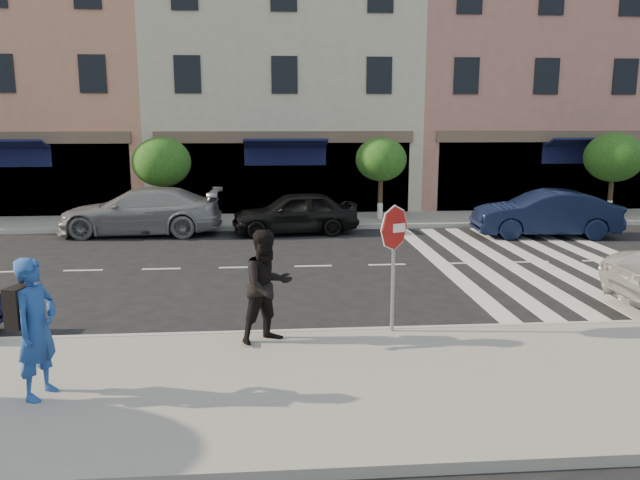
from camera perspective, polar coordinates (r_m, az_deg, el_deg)
The scene contains 15 objects.
ground at distance 12.83m, azimuth 0.64°, elevation -6.60°, with size 120.00×120.00×0.00m, color black.
sidewalk_near at distance 9.32m, azimuth 2.81°, elevation -13.19°, with size 60.00×4.50×0.15m, color gray.
sidewalk_far at distance 23.51m, azimuth -1.81°, elevation 1.77°, with size 60.00×3.00×0.15m, color gray.
building_west_mid at distance 30.95m, azimuth -24.19°, elevation 15.96°, with size 10.00×9.00×14.00m, color tan.
building_centre at distance 29.22m, azimuth -3.50°, elevation 14.27°, with size 11.00×9.00×11.00m, color beige.
building_east_mid at distance 31.89m, azimuth 19.43°, elevation 15.22°, with size 13.00×9.00×13.00m, color tan.
street_tree_wb at distance 23.35m, azimuth -14.27°, elevation 6.89°, with size 2.10×2.10×3.06m.
street_tree_c at distance 23.39m, azimuth 5.60°, elevation 7.31°, with size 1.90×1.90×3.04m.
street_tree_ea at distance 26.50m, azimuth 25.27°, elevation 6.83°, with size 2.20×2.20×3.19m.
stop_sign at distance 10.92m, azimuth 6.78°, elevation 0.05°, with size 0.75×0.34×2.28m.
photographer at distance 9.30m, azimuth -24.51°, elevation -7.34°, with size 0.71×0.47×1.95m, color #204692.
walker at distance 10.55m, azimuth -4.84°, elevation -4.25°, with size 0.94×0.73×1.94m, color black.
car_far_left at distance 21.94m, azimuth -16.10°, elevation 2.54°, with size 2.20×5.42×1.57m, color gray.
car_far_mid at distance 21.22m, azimuth -2.31°, elevation 2.52°, with size 1.71×4.25×1.45m, color black.
car_far_right at distance 21.99m, azimuth 19.90°, elevation 2.28°, with size 1.63×4.66×1.54m, color black.
Camera 1 is at (-1.13, -12.17, 3.92)m, focal length 35.00 mm.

